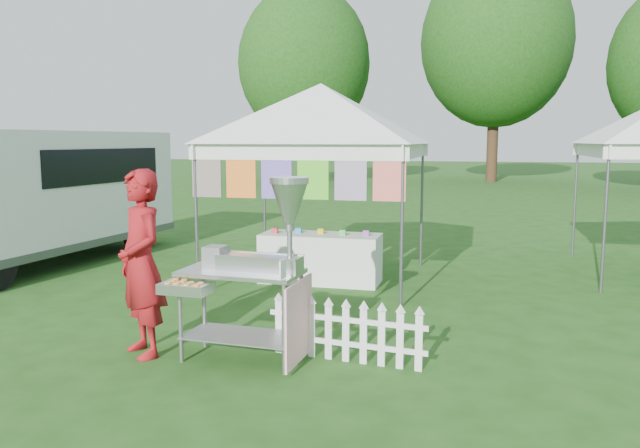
# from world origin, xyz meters

# --- Properties ---
(ground) EXTENTS (120.00, 120.00, 0.00)m
(ground) POSITION_xyz_m (0.00, 0.00, 0.00)
(ground) COLOR #204614
(ground) RESTS_ON ground
(canopy_main) EXTENTS (4.24, 4.24, 3.45)m
(canopy_main) POSITION_xyz_m (0.00, 3.49, 2.99)
(canopy_main) COLOR #59595E
(canopy_main) RESTS_ON ground
(tree_left) EXTENTS (6.40, 6.40, 9.53)m
(tree_left) POSITION_xyz_m (-6.00, 24.00, 5.83)
(tree_left) COLOR #321F12
(tree_left) RESTS_ON ground
(tree_mid) EXTENTS (7.60, 7.60, 11.52)m
(tree_mid) POSITION_xyz_m (3.00, 28.00, 7.14)
(tree_mid) COLOR #321F12
(tree_mid) RESTS_ON ground
(donut_cart) EXTENTS (1.34, 0.84, 1.81)m
(donut_cart) POSITION_xyz_m (0.32, -0.24, 1.06)
(donut_cart) COLOR gray
(donut_cart) RESTS_ON ground
(vendor) EXTENTS (0.81, 0.78, 1.87)m
(vendor) POSITION_xyz_m (-0.88, -0.32, 0.94)
(vendor) COLOR maroon
(vendor) RESTS_ON ground
(cargo_van) EXTENTS (2.69, 5.72, 2.31)m
(cargo_van) POSITION_xyz_m (-5.16, 3.52, 1.24)
(cargo_van) COLOR white
(cargo_van) RESTS_ON ground
(picket_fence) EXTENTS (1.61, 0.22, 0.56)m
(picket_fence) POSITION_xyz_m (1.14, -0.02, 0.29)
(picket_fence) COLOR white
(picket_fence) RESTS_ON ground
(display_table) EXTENTS (1.80, 0.70, 0.74)m
(display_table) POSITION_xyz_m (0.05, 3.27, 0.37)
(display_table) COLOR white
(display_table) RESTS_ON ground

